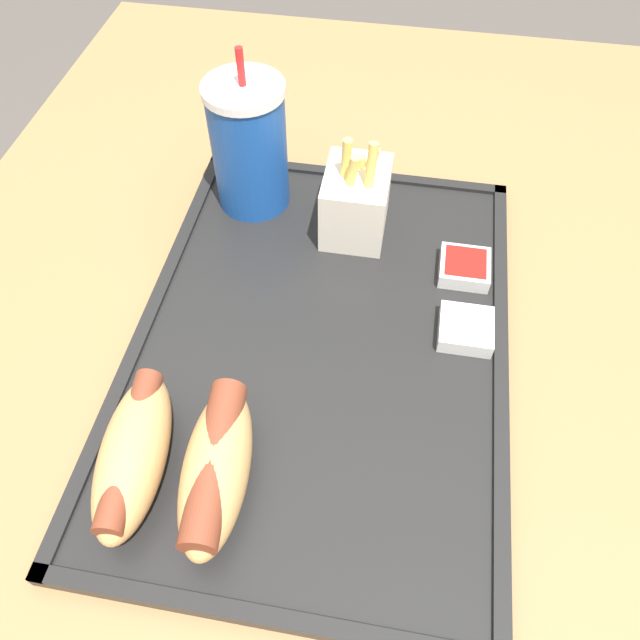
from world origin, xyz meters
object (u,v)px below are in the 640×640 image
soda_cup (249,146)px  hot_dog_far (133,454)px  fries_carton (357,201)px  sauce_cup_ketchup (465,267)px  sauce_cup_mayo (466,329)px  hot_dog_near (216,467)px

soda_cup → hot_dog_far: size_ratio=1.22×
fries_carton → sauce_cup_ketchup: bearing=-111.3°
soda_cup → fries_carton: soda_cup is taller
soda_cup → hot_dog_far: 0.31m
sauce_cup_ketchup → soda_cup: bearing=72.7°
fries_carton → hot_dog_far: bearing=156.5°
hot_dog_far → fries_carton: fries_carton is taller
soda_cup → fries_carton: 0.12m
fries_carton → sauce_cup_mayo: size_ratio=2.39×
soda_cup → hot_dog_near: (-0.31, -0.05, -0.04)m
soda_cup → fries_carton: size_ratio=1.50×
hot_dog_far → sauce_cup_ketchup: bearing=-44.0°
soda_cup → sauce_cup_mayo: soda_cup is taller
hot_dog_far → sauce_cup_mayo: size_ratio=2.94×
soda_cup → sauce_cup_ketchup: soda_cup is taller
hot_dog_far → sauce_cup_mayo: (0.17, -0.24, -0.02)m
hot_dog_far → sauce_cup_ketchup: size_ratio=2.94×
hot_dog_near → fries_carton: fries_carton is taller
hot_dog_near → sauce_cup_ketchup: bearing=-35.3°
hot_dog_far → sauce_cup_ketchup: hot_dog_far is taller
hot_dog_near → sauce_cup_ketchup: 0.30m
hot_dog_near → fries_carton: 0.29m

